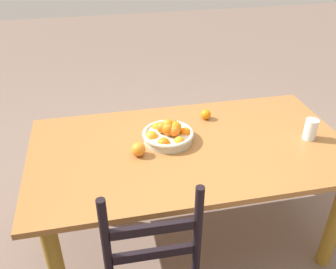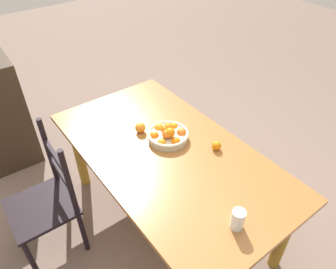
{
  "view_description": "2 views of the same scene",
  "coord_description": "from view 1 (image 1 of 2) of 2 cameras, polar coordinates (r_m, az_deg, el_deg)",
  "views": [
    {
      "loc": [
        0.48,
        1.65,
        1.86
      ],
      "look_at": [
        0.11,
        -0.08,
        0.76
      ],
      "focal_mm": 39.28,
      "sensor_mm": 36.0,
      "label": 1
    },
    {
      "loc": [
        -1.27,
        0.96,
        2.16
      ],
      "look_at": [
        0.11,
        -0.08,
        0.76
      ],
      "focal_mm": 33.95,
      "sensor_mm": 36.0,
      "label": 2
    }
  ],
  "objects": [
    {
      "name": "ground_plane",
      "position": [
        2.53,
        2.91,
        -15.54
      ],
      "size": [
        12.0,
        12.0,
        0.0
      ],
      "primitive_type": "plane",
      "color": "#756055"
    },
    {
      "name": "dining_table",
      "position": [
        2.12,
        3.36,
        -4.15
      ],
      "size": [
        1.77,
        0.97,
        0.72
      ],
      "color": "#9D6432",
      "rests_on": "ground"
    },
    {
      "name": "fruit_bowl",
      "position": [
        2.08,
        0.05,
        0.09
      ],
      "size": [
        0.29,
        0.29,
        0.13
      ],
      "color": "beige",
      "rests_on": "dining_table"
    },
    {
      "name": "orange_loose_0",
      "position": [
        2.31,
        5.89,
        3.11
      ],
      "size": [
        0.06,
        0.06,
        0.06
      ],
      "primitive_type": "sphere",
      "color": "orange",
      "rests_on": "dining_table"
    },
    {
      "name": "orange_loose_1",
      "position": [
        1.96,
        -4.62,
        -2.33
      ],
      "size": [
        0.08,
        0.08,
        0.08
      ],
      "primitive_type": "sphere",
      "color": "orange",
      "rests_on": "dining_table"
    },
    {
      "name": "drinking_glass",
      "position": [
        2.24,
        21.25,
        0.75
      ],
      "size": [
        0.07,
        0.07,
        0.12
      ],
      "primitive_type": "cylinder",
      "color": "silver",
      "rests_on": "dining_table"
    }
  ]
}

